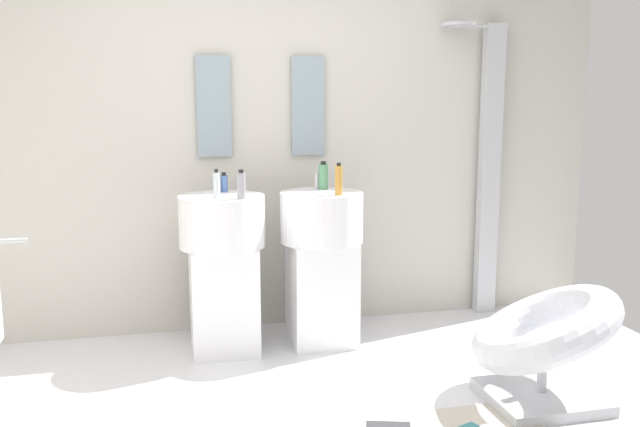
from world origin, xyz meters
The scene contains 12 objects.
rear_partition centered at (0.00, 1.65, 1.30)m, with size 4.80×0.10×2.60m, color beige.
pedestal_sink_left centered at (-0.31, 1.18, 0.54)m, with size 0.52×0.52×1.07m.
pedestal_sink_right centered at (0.31, 1.18, 0.54)m, with size 0.52×0.52×1.07m.
vanity_mirror_left centered at (-0.31, 1.58, 1.49)m, with size 0.22×0.03×0.64m, color #8C9EA8.
vanity_mirror_right centered at (0.31, 1.58, 1.49)m, with size 0.22×0.03×0.64m, color #8C9EA8.
shower_column centered at (1.60, 1.53, 1.08)m, with size 0.49×0.24×2.05m.
lounge_chair centered at (1.21, 0.07, 0.35)m, with size 1.05×1.05×0.65m.
soap_bottle_blue centered at (-0.28, 1.35, 1.03)m, with size 0.05×0.05×0.12m.
soap_bottle_green centered at (0.35, 1.31, 1.05)m, with size 0.06×0.06×0.18m.
soap_bottle_clear centered at (-0.35, 1.05, 1.05)m, with size 0.04×0.04×0.17m.
soap_bottle_amber centered at (0.38, 1.04, 1.06)m, with size 0.05×0.05×0.20m.
soap_bottle_grey centered at (-0.21, 1.02, 1.05)m, with size 0.05×0.05×0.17m.
Camera 1 is at (-0.65, -2.86, 1.56)m, focal length 38.06 mm.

